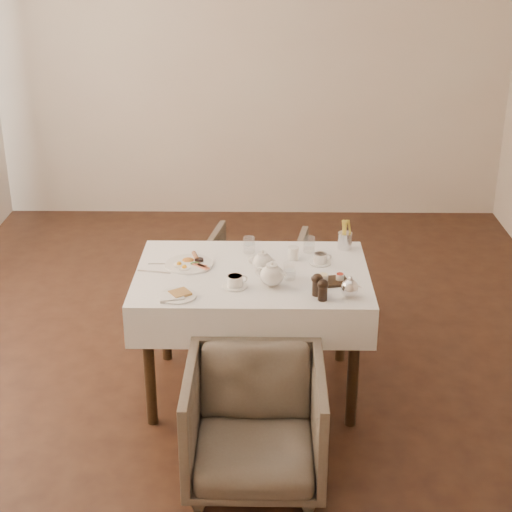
{
  "coord_description": "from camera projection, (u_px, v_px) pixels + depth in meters",
  "views": [
    {
      "loc": [
        0.14,
        -4.38,
        2.55
      ],
      "look_at": [
        0.08,
        -0.41,
        0.82
      ],
      "focal_mm": 55.0,
      "sensor_mm": 36.0,
      "label": 1
    }
  ],
  "objects": [
    {
      "name": "breakfast_plate",
      "position": [
        190.0,
        263.0,
        4.38
      ],
      "size": [
        0.27,
        0.27,
        0.03
      ],
      "rotation": [
        0.0,
        0.0,
        -0.14
      ],
      "color": "white",
      "rests_on": "table"
    },
    {
      "name": "table",
      "position": [
        252.0,
        291.0,
        4.34
      ],
      "size": [
        1.28,
        0.88,
        0.75
      ],
      "color": "black",
      "rests_on": "ground"
    },
    {
      "name": "fries_cup",
      "position": [
        345.0,
        236.0,
        4.56
      ],
      "size": [
        0.08,
        0.08,
        0.18
      ],
      "rotation": [
        0.0,
        0.0,
        -0.24
      ],
      "color": "silver",
      "rests_on": "table"
    },
    {
      "name": "side_plate",
      "position": [
        176.0,
        296.0,
        4.01
      ],
      "size": [
        0.2,
        0.19,
        0.02
      ],
      "rotation": [
        0.0,
        0.0,
        0.39
      ],
      "color": "white",
      "rests_on": "table"
    },
    {
      "name": "glass_right",
      "position": [
        309.0,
        245.0,
        4.53
      ],
      "size": [
        0.07,
        0.07,
        0.09
      ],
      "primitive_type": "cylinder",
      "rotation": [
        0.0,
        0.0,
        -0.11
      ],
      "color": "silver",
      "rests_on": "table"
    },
    {
      "name": "creamer",
      "position": [
        293.0,
        253.0,
        4.44
      ],
      "size": [
        0.06,
        0.06,
        0.07
      ],
      "primitive_type": "cylinder",
      "rotation": [
        0.0,
        0.0,
        0.02
      ],
      "color": "white",
      "rests_on": "table"
    },
    {
      "name": "armchair_near",
      "position": [
        255.0,
        423.0,
        3.76
      ],
      "size": [
        0.66,
        0.68,
        0.62
      ],
      "primitive_type": "imported",
      "rotation": [
        0.0,
        0.0,
        -0.0
      ],
      "color": "brown",
      "rests_on": "ground"
    },
    {
      "name": "teapot_centre",
      "position": [
        263.0,
        260.0,
        4.3
      ],
      "size": [
        0.16,
        0.13,
        0.12
      ],
      "primitive_type": null,
      "rotation": [
        0.0,
        0.0,
        -0.13
      ],
      "color": "white",
      "rests_on": "table"
    },
    {
      "name": "armchair_far",
      "position": [
        256.0,
        277.0,
        5.32
      ],
      "size": [
        0.74,
        0.75,
        0.59
      ],
      "primitive_type": "imported",
      "rotation": [
        0.0,
        0.0,
        2.96
      ],
      "color": "brown",
      "rests_on": "ground"
    },
    {
      "name": "teacup_near",
      "position": [
        235.0,
        282.0,
        4.11
      ],
      "size": [
        0.13,
        0.13,
        0.06
      ],
      "rotation": [
        0.0,
        0.0,
        0.29
      ],
      "color": "white",
      "rests_on": "table"
    },
    {
      "name": "glass_left",
      "position": [
        249.0,
        245.0,
        4.53
      ],
      "size": [
        0.09,
        0.09,
        0.09
      ],
      "primitive_type": "cylinder",
      "rotation": [
        0.0,
        0.0,
        0.38
      ],
      "color": "silver",
      "rests_on": "table"
    },
    {
      "name": "pepper_mill_right",
      "position": [
        323.0,
        290.0,
        3.96
      ],
      "size": [
        0.06,
        0.06,
        0.12
      ],
      "primitive_type": null,
      "rotation": [
        0.0,
        0.0,
        -0.13
      ],
      "color": "black",
      "rests_on": "table"
    },
    {
      "name": "condiment_board",
      "position": [
        330.0,
        280.0,
        4.16
      ],
      "size": [
        0.2,
        0.15,
        0.05
      ],
      "rotation": [
        0.0,
        0.0,
        0.18
      ],
      "color": "black",
      "rests_on": "table"
    },
    {
      "name": "cutlery_fork",
      "position": [
        165.0,
        264.0,
        4.39
      ],
      "size": [
        0.19,
        0.02,
        0.0
      ],
      "primitive_type": "cube",
      "rotation": [
        0.0,
        0.0,
        1.58
      ],
      "color": "silver",
      "rests_on": "table"
    },
    {
      "name": "silver_pot",
      "position": [
        350.0,
        287.0,
        3.99
      ],
      "size": [
        0.13,
        0.11,
        0.12
      ],
      "primitive_type": null,
      "rotation": [
        0.0,
        0.0,
        0.22
      ],
      "color": "white",
      "rests_on": "table"
    },
    {
      "name": "teapot_front",
      "position": [
        272.0,
        274.0,
        4.11
      ],
      "size": [
        0.22,
        0.2,
        0.14
      ],
      "primitive_type": null,
      "rotation": [
        0.0,
        0.0,
        -0.43
      ],
      "color": "white",
      "rests_on": "table"
    },
    {
      "name": "teacup_far",
      "position": [
        320.0,
        259.0,
        4.39
      ],
      "size": [
        0.12,
        0.12,
        0.06
      ],
      "rotation": [
        0.0,
        0.0,
        0.1
      ],
      "color": "white",
      "rests_on": "table"
    },
    {
      "name": "cutlery_knife",
      "position": [
        154.0,
        272.0,
        4.29
      ],
      "size": [
        0.19,
        0.05,
        0.0
      ],
      "primitive_type": "cube",
      "rotation": [
        0.0,
        0.0,
        1.38
      ],
      "color": "silver",
      "rests_on": "table"
    },
    {
      "name": "pepper_mill_left",
      "position": [
        317.0,
        284.0,
        4.01
      ],
      "size": [
        0.07,
        0.07,
        0.12
      ],
      "primitive_type": null,
      "rotation": [
        0.0,
        0.0,
        0.18
      ],
      "color": "black",
      "rests_on": "table"
    },
    {
      "name": "glass_mid",
      "position": [
        290.0,
        271.0,
        4.19
      ],
      "size": [
        0.07,
        0.07,
        0.09
      ],
      "primitive_type": "cylinder",
      "rotation": [
        0.0,
        0.0,
        -0.09
      ],
      "color": "silver",
      "rests_on": "table"
    }
  ]
}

